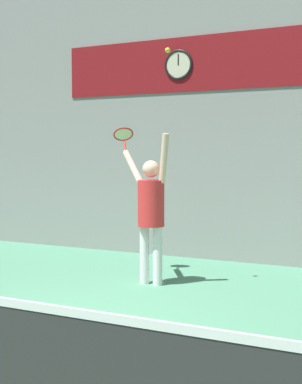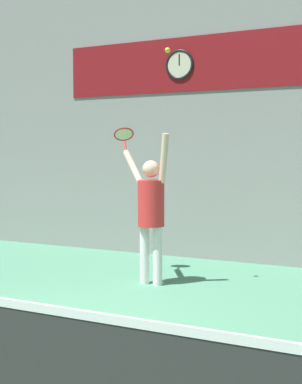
# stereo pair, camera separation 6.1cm
# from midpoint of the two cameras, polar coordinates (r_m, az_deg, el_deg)

# --- Properties ---
(ground_plane) EXTENTS (18.00, 18.00, 0.00)m
(ground_plane) POSITION_cam_midpoint_polar(r_m,az_deg,el_deg) (5.31, -11.33, -15.74)
(ground_plane) COLOR #4C8C6B
(back_wall) EXTENTS (18.00, 0.10, 5.00)m
(back_wall) POSITION_cam_midpoint_polar(r_m,az_deg,el_deg) (9.14, 6.59, 8.46)
(back_wall) COLOR gray
(back_wall) RESTS_ON ground_plane
(sponsor_banner) EXTENTS (5.45, 0.02, 0.92)m
(sponsor_banner) POSITION_cam_midpoint_polar(r_m,az_deg,el_deg) (9.19, 6.51, 13.57)
(sponsor_banner) COLOR maroon
(scoreboard_clock) EXTENTS (0.52, 0.05, 0.52)m
(scoreboard_clock) POSITION_cam_midpoint_polar(r_m,az_deg,el_deg) (9.36, 3.24, 13.41)
(scoreboard_clock) COLOR beige
(tennis_player) EXTENTS (0.94, 0.57, 2.07)m
(tennis_player) POSITION_cam_midpoint_polar(r_m,az_deg,el_deg) (7.31, 0.21, -1.64)
(tennis_player) COLOR white
(tennis_player) RESTS_ON ground_plane
(tennis_racket) EXTENTS (0.39, 0.38, 0.38)m
(tennis_racket) POSITION_cam_midpoint_polar(r_m,az_deg,el_deg) (8.02, -2.69, 6.07)
(tennis_racket) COLOR red
(tennis_ball) EXTENTS (0.07, 0.07, 0.07)m
(tennis_ball) POSITION_cam_midpoint_polar(r_m,az_deg,el_deg) (7.22, 2.03, 14.88)
(tennis_ball) COLOR #CCDB2D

